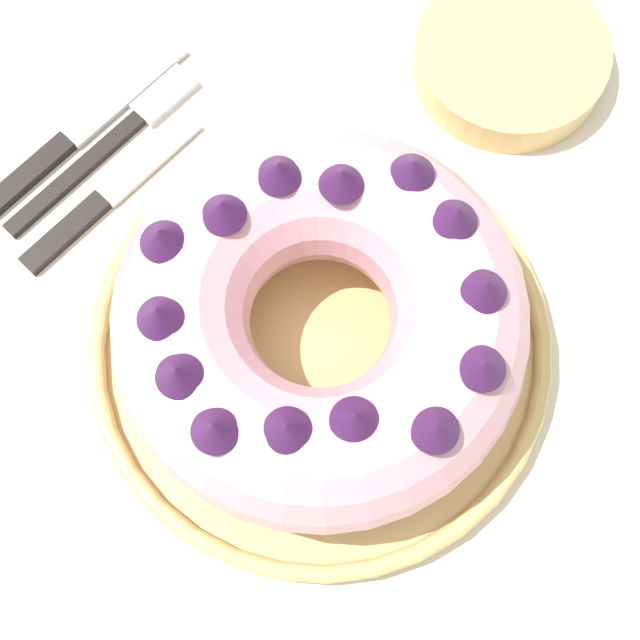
% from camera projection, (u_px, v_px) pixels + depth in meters
% --- Properties ---
extents(ground_plane, '(8.00, 8.00, 0.00)m').
position_uv_depth(ground_plane, '(303.00, 486.00, 1.33)').
color(ground_plane, '#4C4742').
extents(dining_table, '(1.30, 1.27, 0.74)m').
position_uv_depth(dining_table, '(288.00, 382.00, 0.70)').
color(dining_table, beige).
rests_on(dining_table, ground_plane).
extents(serving_dish, '(0.32, 0.32, 0.02)m').
position_uv_depth(serving_dish, '(320.00, 344.00, 0.61)').
color(serving_dish, tan).
rests_on(serving_dish, dining_table).
extents(bundt_cake, '(0.27, 0.27, 0.10)m').
position_uv_depth(bundt_cake, '(320.00, 319.00, 0.56)').
color(bundt_cake, '#E09EAD').
rests_on(bundt_cake, serving_dish).
extents(fork, '(0.02, 0.18, 0.01)m').
position_uv_depth(fork, '(115.00, 139.00, 0.67)').
color(fork, black).
rests_on(fork, dining_table).
extents(serving_knife, '(0.02, 0.21, 0.01)m').
position_uv_depth(serving_knife, '(65.00, 144.00, 0.67)').
color(serving_knife, black).
rests_on(serving_knife, dining_table).
extents(cake_knife, '(0.02, 0.17, 0.01)m').
position_uv_depth(cake_knife, '(101.00, 202.00, 0.65)').
color(cake_knife, black).
rests_on(cake_knife, dining_table).
extents(side_bowl, '(0.15, 0.15, 0.03)m').
position_uv_depth(side_bowl, '(510.00, 58.00, 0.68)').
color(side_bowl, tan).
rests_on(side_bowl, dining_table).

